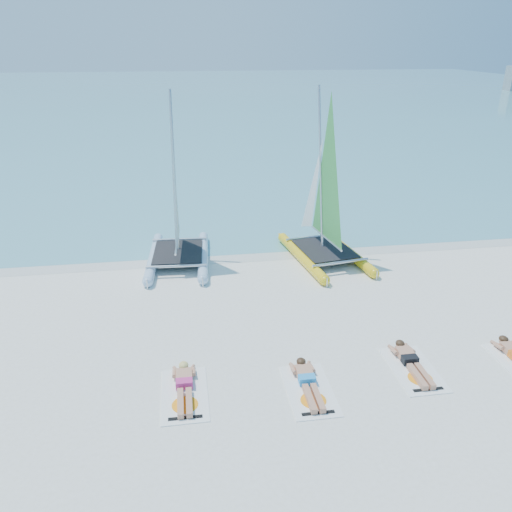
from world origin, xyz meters
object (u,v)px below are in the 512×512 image
Objects in this scene: catamaran_yellow at (322,204)px; sunbather_a at (184,385)px; sunbather_b at (307,381)px; towel_b at (309,390)px; towel_c at (413,369)px; towel_a at (185,394)px; catamaran_blue at (176,213)px; sunbather_c at (410,361)px.

catamaran_yellow is 8.71m from sunbather_a.
sunbather_a is at bearing 174.47° from sunbather_b.
towel_b and towel_c have the same top height.
towel_b is at bearing -90.00° from sunbather_b.
catamaran_yellow is at bearing 55.32° from towel_a.
catamaran_yellow reaches higher than sunbather_a.
sunbather_b is (2.71, -0.07, 0.11)m from towel_a.
catamaran_blue is 7.51m from towel_a.
towel_a and towel_c have the same top height.
catamaran_yellow reaches higher than towel_b.
catamaran_blue is 8.98m from sunbather_c.
sunbather_c is (5.38, -7.00, -1.62)m from catamaran_blue.
catamaran_yellow is at bearing 1.44° from catamaran_blue.
towel_c is at bearing 8.24° from towel_b.
sunbather_a is 0.93× the size of towel_c.
catamaran_blue is 3.15× the size of towel_c.
sunbather_b is at bearing -171.76° from sunbather_c.
towel_a is (0.07, -7.31, -1.73)m from catamaran_blue.
towel_c is (2.59, 0.38, 0.00)m from towel_b.
sunbather_b reaches higher than towel_b.
towel_a is at bearing 178.50° from sunbather_b.
sunbather_c is at bearing 1.22° from sunbather_a.
towel_b is at bearing -5.53° from towel_a.
towel_c is (5.38, -7.19, -1.73)m from catamaran_blue.
catamaran_yellow is at bearing 54.59° from sunbather_a.
catamaran_yellow reaches higher than sunbather_c.
towel_b is 1.07× the size of sunbather_b.
sunbather_b is (2.71, -0.26, 0.00)m from sunbather_a.
towel_c is at bearing -49.94° from catamaran_blue.
sunbather_b and sunbather_c have the same top height.
catamaran_blue is 5.02m from catamaran_yellow.
catamaran_yellow is 7.96m from towel_b.
sunbather_c reaches higher than towel_b.
catamaran_yellow reaches higher than towel_c.
sunbather_c is (5.31, 0.11, 0.00)m from sunbather_a.
catamaran_yellow reaches higher than sunbather_b.
catamaran_yellow is at bearing 93.05° from sunbather_c.
catamaran_blue is 8.05m from sunbather_b.
sunbather_b is at bearing -175.95° from towel_c.
towel_a is at bearing -86.17° from catamaran_blue.
towel_c is 0.22m from sunbather_c.
catamaran_blue is 0.98× the size of catamaran_yellow.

